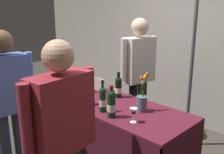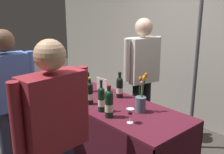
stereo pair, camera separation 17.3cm
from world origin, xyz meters
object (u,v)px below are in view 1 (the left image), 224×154
object	(u,v)px
display_bottle_0	(118,87)
flower_vase	(142,101)
wine_glass_near_vendor	(134,112)
vendor_presenter	(139,69)
booth_signpost	(193,44)
taster_foreground_right	(62,128)
wine_glass_mid	(69,83)
tasting_table	(112,125)
featured_wine_bottle	(90,94)

from	to	relation	value
display_bottle_0	flower_vase	world-z (taller)	flower_vase
wine_glass_near_vendor	vendor_presenter	world-z (taller)	vendor_presenter
vendor_presenter	flower_vase	bearing A→B (deg)	50.79
display_bottle_0	booth_signpost	distance (m)	1.07
taster_foreground_right	flower_vase	bearing A→B (deg)	-2.47
wine_glass_near_vendor	vendor_presenter	bearing A→B (deg)	127.06
flower_vase	display_bottle_0	bearing A→B (deg)	163.61
display_bottle_0	booth_signpost	size ratio (longest dim) A/B	0.13
wine_glass_mid	flower_vase	bearing A→B (deg)	7.73
tasting_table	featured_wine_bottle	bearing A→B (deg)	-129.71
wine_glass_mid	booth_signpost	size ratio (longest dim) A/B	0.07
wine_glass_mid	taster_foreground_right	bearing A→B (deg)	-38.26
vendor_presenter	taster_foreground_right	size ratio (longest dim) A/B	1.04
featured_wine_bottle	display_bottle_0	bearing A→B (deg)	81.98
display_bottle_0	taster_foreground_right	xyz separation A→B (m)	(0.50, -1.11, 0.05)
wine_glass_mid	booth_signpost	world-z (taller)	booth_signpost
wine_glass_near_vendor	flower_vase	distance (m)	0.28
display_bottle_0	wine_glass_near_vendor	xyz separation A→B (m)	(0.56, -0.39, -0.02)
tasting_table	taster_foreground_right	distance (m)	1.08
display_bottle_0	wine_glass_mid	xyz separation A→B (m)	(-0.57, -0.27, -0.01)
display_bottle_0	wine_glass_near_vendor	bearing A→B (deg)	-35.15
flower_vase	booth_signpost	bearing A→B (deg)	91.12
flower_vase	taster_foreground_right	size ratio (longest dim) A/B	0.25
featured_wine_bottle	vendor_presenter	world-z (taller)	vendor_presenter
booth_signpost	wine_glass_mid	bearing A→B (deg)	-131.06
featured_wine_bottle	vendor_presenter	xyz separation A→B (m)	(-0.12, 0.96, 0.09)
tasting_table	flower_vase	world-z (taller)	flower_vase
wine_glass_mid	booth_signpost	bearing A→B (deg)	48.94
wine_glass_mid	booth_signpost	distance (m)	1.59
display_bottle_0	vendor_presenter	size ratio (longest dim) A/B	0.18
taster_foreground_right	wine_glass_near_vendor	bearing A→B (deg)	-10.31
taster_foreground_right	booth_signpost	distance (m)	2.03
featured_wine_bottle	booth_signpost	bearing A→B (deg)	69.18
tasting_table	display_bottle_0	world-z (taller)	display_bottle_0
display_bottle_0	wine_glass_mid	bearing A→B (deg)	-154.85
booth_signpost	featured_wine_bottle	bearing A→B (deg)	-110.82
flower_vase	wine_glass_near_vendor	bearing A→B (deg)	-66.84
wine_glass_near_vendor	flower_vase	size ratio (longest dim) A/B	0.34
featured_wine_bottle	taster_foreground_right	distance (m)	0.92
tasting_table	taster_foreground_right	bearing A→B (deg)	-66.35
wine_glass_mid	vendor_presenter	distance (m)	0.94
display_bottle_0	wine_glass_mid	size ratio (longest dim) A/B	1.97
wine_glass_mid	vendor_presenter	xyz separation A→B (m)	(0.40, 0.85, 0.10)
flower_vase	taster_foreground_right	xyz separation A→B (m)	(0.05, -0.98, 0.07)
tasting_table	featured_wine_bottle	world-z (taller)	featured_wine_bottle
wine_glass_near_vendor	vendor_presenter	size ratio (longest dim) A/B	0.08
featured_wine_bottle	booth_signpost	world-z (taller)	booth_signpost
booth_signpost	flower_vase	bearing A→B (deg)	-88.88
wine_glass_mid	vendor_presenter	bearing A→B (deg)	64.81
tasting_table	flower_vase	xyz separation A→B (m)	(0.35, 0.07, 0.36)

